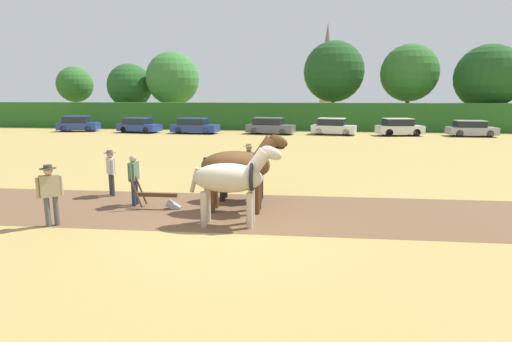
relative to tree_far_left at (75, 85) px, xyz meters
name	(u,v)px	position (x,y,z in m)	size (l,w,h in m)	color
ground_plane	(233,225)	(28.52, -38.42, -5.01)	(240.00, 240.00, 0.00)	#A88E4C
plowed_furrow_strip	(74,206)	(22.98, -37.23, -5.01)	(35.66, 4.24, 0.01)	brown
hedgerow	(293,116)	(28.52, -6.09, -3.58)	(72.44, 1.87, 2.86)	#286023
tree_far_left	(75,85)	(0.00, 0.00, 0.00)	(4.53, 4.53, 7.30)	#423323
tree_left	(130,86)	(7.69, -0.39, -0.22)	(5.53, 5.53, 7.57)	brown
tree_center_left	(173,79)	(13.61, -1.16, 0.61)	(6.41, 6.41, 8.84)	brown
tree_center	(334,72)	(32.89, -0.58, 1.32)	(6.97, 6.97, 9.83)	brown
tree_center_right	(409,73)	(41.16, -1.16, 1.08)	(6.32, 6.32, 9.26)	brown
tree_right	(488,77)	(48.93, -2.43, 0.53)	(6.81, 6.81, 8.95)	brown
church_spire	(327,66)	(33.15, 38.16, 4.68)	(2.85, 2.85, 18.52)	gray
draft_horse_lead_left	(232,178)	(28.49, -38.40, -3.68)	(2.62, 0.92, 2.32)	#B2A38E
draft_horse_lead_right	(239,166)	(28.44, -37.03, -3.58)	(2.83, 1.06, 2.49)	#513319
draft_horse_trail_left	(245,164)	(28.39, -35.66, -3.75)	(2.62, 1.01, 2.25)	black
plow	(161,199)	(25.92, -37.12, -4.69)	(1.58, 0.47, 1.13)	#4C331E
farmer_at_plow	(134,176)	(24.92, -36.84, -4.04)	(0.24, 0.67, 1.68)	#28334C
farmer_beside_team	(249,162)	(28.26, -33.95, -3.96)	(0.44, 0.67, 1.77)	#4C4C4C
farmer_onlooker_left	(50,190)	(23.59, -39.19, -4.00)	(0.52, 0.48, 1.72)	#4C4C4C
farmer_onlooker_right	(111,169)	(23.52, -35.71, -4.05)	(0.46, 0.51, 1.66)	#38332D
parked_car_far_left	(78,124)	(6.86, -10.98, -4.27)	(4.17, 2.46, 1.56)	navy
parked_car_left	(139,125)	(13.60, -11.36, -4.31)	(4.36, 2.52, 1.45)	navy
parked_car_center_left	(194,126)	(19.33, -11.53, -4.29)	(4.63, 2.17, 1.48)	navy
parked_car_center	(270,126)	(26.60, -11.09, -4.27)	(4.69, 2.48, 1.55)	#565B66
parked_car_center_right	(333,127)	(32.52, -10.99, -4.27)	(4.28, 2.62, 1.54)	silver
parked_car_right	(399,127)	(38.41, -11.08, -4.25)	(4.25, 2.42, 1.58)	silver
parked_car_far_right	(471,129)	(44.64, -10.87, -4.32)	(4.05, 1.81, 1.43)	#9E9EA8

